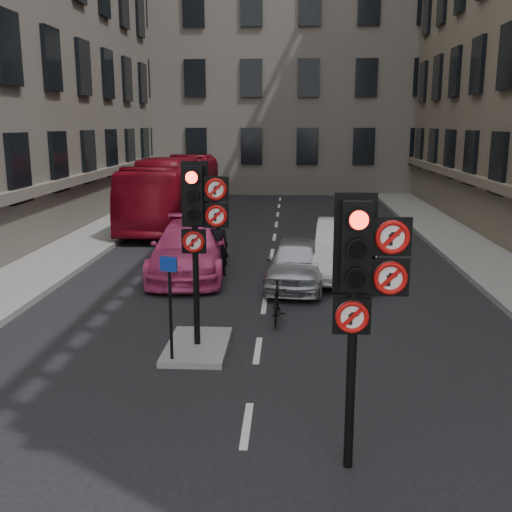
# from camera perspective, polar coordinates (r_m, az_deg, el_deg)

# --- Properties ---
(ground) EXTENTS (120.00, 120.00, 0.00)m
(ground) POSITION_cam_1_polar(r_m,az_deg,el_deg) (7.55, -2.09, -23.03)
(ground) COLOR black
(ground) RESTS_ON ground
(pavement_left) EXTENTS (3.00, 50.00, 0.16)m
(pavement_left) POSITION_cam_1_polar(r_m,az_deg,el_deg) (20.19, -19.54, -0.51)
(pavement_left) COLOR gray
(pavement_left) RESTS_ON ground
(pavement_right) EXTENTS (3.00, 50.00, 0.16)m
(pavement_right) POSITION_cam_1_polar(r_m,az_deg,el_deg) (19.75, 22.72, -1.04)
(pavement_right) COLOR gray
(pavement_right) RESTS_ON ground
(centre_island) EXTENTS (1.20, 2.00, 0.12)m
(centre_island) POSITION_cam_1_polar(r_m,az_deg,el_deg) (12.06, -5.60, -8.55)
(centre_island) COLOR gray
(centre_island) RESTS_ON ground
(building_far) EXTENTS (30.00, 14.00, 20.00)m
(building_far) POSITION_cam_1_polar(r_m,az_deg,el_deg) (44.47, 2.65, 19.80)
(building_far) COLOR #655E55
(building_far) RESTS_ON ground
(signal_near) EXTENTS (0.91, 0.40, 3.58)m
(signal_near) POSITION_cam_1_polar(r_m,az_deg,el_deg) (7.38, 10.05, -1.84)
(signal_near) COLOR black
(signal_near) RESTS_ON ground
(signal_far) EXTENTS (0.91, 0.40, 3.58)m
(signal_far) POSITION_cam_1_polar(r_m,az_deg,el_deg) (11.36, -5.46, 3.95)
(signal_far) COLOR black
(signal_far) RESTS_ON centre_island
(car_silver) EXTENTS (1.83, 3.92, 1.30)m
(car_silver) POSITION_cam_1_polar(r_m,az_deg,el_deg) (16.43, 3.85, -0.64)
(car_silver) COLOR #A5A7AD
(car_silver) RESTS_ON ground
(car_white) EXTENTS (2.13, 4.95, 1.59)m
(car_white) POSITION_cam_1_polar(r_m,az_deg,el_deg) (17.77, 8.49, 0.74)
(car_white) COLOR silver
(car_white) RESTS_ON ground
(car_pink) EXTENTS (2.48, 5.33, 1.50)m
(car_pink) POSITION_cam_1_polar(r_m,az_deg,el_deg) (17.76, -6.38, 0.66)
(car_pink) COLOR #D83F81
(car_pink) RESTS_ON ground
(bus_red) EXTENTS (2.65, 10.55, 2.93)m
(bus_red) POSITION_cam_1_polar(r_m,az_deg,el_deg) (26.68, -7.80, 6.15)
(bus_red) COLOR maroon
(bus_red) RESTS_ON ground
(motorcycle) EXTENTS (0.45, 1.52, 0.91)m
(motorcycle) POSITION_cam_1_polar(r_m,az_deg,el_deg) (13.49, 1.97, -4.41)
(motorcycle) COLOR black
(motorcycle) RESTS_ON ground
(motorcyclist) EXTENTS (0.71, 0.54, 1.74)m
(motorcyclist) POSITION_cam_1_polar(r_m,az_deg,el_deg) (17.47, -3.65, 0.90)
(motorcyclist) COLOR black
(motorcyclist) RESTS_ON ground
(info_sign) EXTENTS (0.33, 0.15, 1.95)m
(info_sign) POSITION_cam_1_polar(r_m,az_deg,el_deg) (10.94, -8.21, -3.57)
(info_sign) COLOR black
(info_sign) RESTS_ON centre_island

